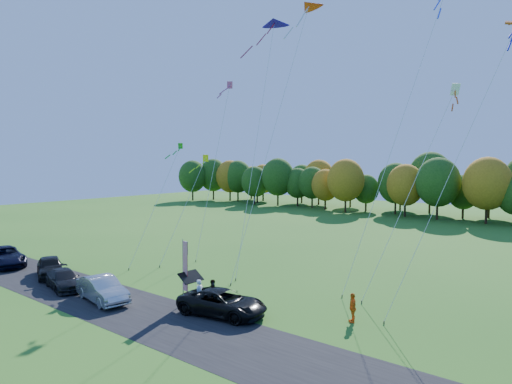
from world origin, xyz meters
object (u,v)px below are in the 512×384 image
Objects in this scene: black_suv at (222,303)px; silver_sedan at (102,289)px; person_east at (353,308)px; feather_flag at (185,265)px.

silver_sedan is at bearing 100.53° from black_suv.
person_east reaches higher than black_suv.
person_east is 0.40× the size of feather_flag.
black_suv is at bearing -101.22° from person_east.
person_east is 10.82m from feather_flag.
feather_flag is (4.94, 2.90, 1.83)m from silver_sedan.
silver_sedan is 2.90× the size of person_east.
black_suv is 1.29× the size of feather_flag.
black_suv is 3.67m from feather_flag.
feather_flag reaches higher than person_east.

